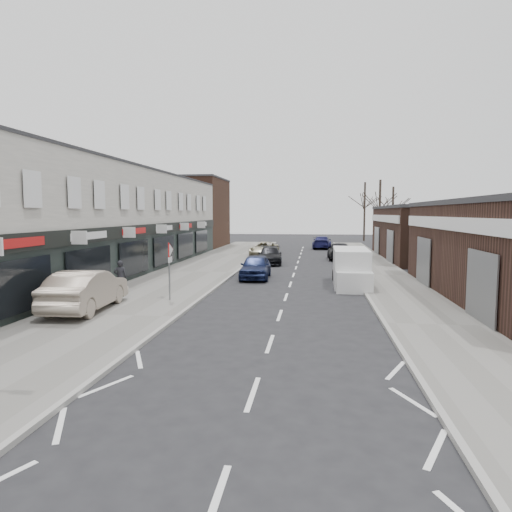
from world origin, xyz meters
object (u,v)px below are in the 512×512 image
(warning_sign, at_px, (170,255))
(sedan_on_pavement, at_px, (86,290))
(white_van, at_px, (351,268))
(parked_car_left_b, at_px, (270,255))
(parked_car_right_a, at_px, (349,268))
(parked_car_left_a, at_px, (256,267))
(parked_car_right_b, at_px, (339,251))
(parked_car_right_c, at_px, (322,242))
(pedestrian, at_px, (120,277))
(parked_car_left_c, at_px, (264,249))

(warning_sign, bearing_deg, sedan_on_pavement, -137.00)
(warning_sign, bearing_deg, white_van, 34.91)
(sedan_on_pavement, height_order, parked_car_left_b, sedan_on_pavement)
(parked_car_right_a, bearing_deg, parked_car_left_a, 14.38)
(white_van, xyz_separation_m, parked_car_right_b, (0.10, 14.52, -0.19))
(white_van, relative_size, parked_car_right_c, 1.08)
(pedestrian, height_order, parked_car_right_b, pedestrian)
(parked_car_left_b, bearing_deg, parked_car_right_c, 70.36)
(white_van, height_order, parked_car_left_b, white_van)
(parked_car_right_b, bearing_deg, sedan_on_pavement, 62.29)
(parked_car_left_a, bearing_deg, parked_car_left_c, 92.38)
(pedestrian, bearing_deg, sedan_on_pavement, 72.40)
(sedan_on_pavement, xyz_separation_m, parked_car_left_a, (5.61, 10.67, -0.21))
(parked_car_right_b, bearing_deg, parked_car_right_c, -85.39)
(white_van, distance_m, parked_car_right_c, 26.92)
(sedan_on_pavement, relative_size, parked_car_right_b, 1.08)
(pedestrian, distance_m, parked_car_right_c, 33.30)
(parked_car_right_a, distance_m, parked_car_right_b, 11.42)
(pedestrian, relative_size, parked_car_right_b, 0.36)
(parked_car_left_b, distance_m, parked_car_right_b, 7.03)
(parked_car_left_b, height_order, parked_car_right_c, parked_car_right_c)
(warning_sign, bearing_deg, parked_car_left_c, 85.64)
(warning_sign, relative_size, parked_car_left_c, 0.56)
(pedestrian, relative_size, parked_car_left_b, 0.36)
(parked_car_left_a, xyz_separation_m, parked_car_right_b, (5.79, 12.38, 0.05))
(sedan_on_pavement, distance_m, parked_car_right_a, 16.28)
(warning_sign, height_order, parked_car_right_b, warning_sign)
(parked_car_left_a, xyz_separation_m, parked_car_left_b, (0.09, 8.26, -0.07))
(parked_car_left_b, bearing_deg, parked_car_right_b, 31.12)
(white_van, bearing_deg, parked_car_right_b, 90.52)
(white_van, distance_m, parked_car_right_a, 3.12)
(parked_car_left_a, distance_m, parked_car_right_c, 25.16)
(sedan_on_pavement, height_order, parked_car_right_b, sedan_on_pavement)
(parked_car_left_a, xyz_separation_m, parked_car_left_c, (-1.11, 14.96, -0.08))
(pedestrian, bearing_deg, warning_sign, 137.31)
(sedan_on_pavement, bearing_deg, white_van, -146.75)
(parked_car_left_a, distance_m, parked_car_left_b, 8.26)
(white_van, bearing_deg, parked_car_right_c, 93.47)
(pedestrian, bearing_deg, parked_car_left_b, -131.73)
(parked_car_right_b, distance_m, parked_car_right_c, 12.44)
(parked_car_right_b, relative_size, parked_car_right_c, 0.94)
(white_van, distance_m, pedestrian, 12.44)
(pedestrian, bearing_deg, parked_car_right_b, -141.52)
(white_van, height_order, parked_car_right_a, white_van)
(sedan_on_pavement, bearing_deg, parked_car_left_c, -103.75)
(warning_sign, distance_m, parked_car_right_c, 33.71)
(pedestrian, bearing_deg, parked_car_left_c, -122.63)
(sedan_on_pavement, relative_size, pedestrian, 3.04)
(sedan_on_pavement, height_order, pedestrian, sedan_on_pavement)
(parked_car_left_b, bearing_deg, pedestrian, -115.90)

